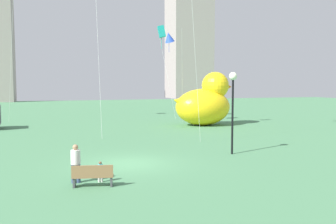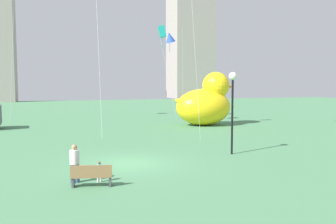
# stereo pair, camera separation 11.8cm
# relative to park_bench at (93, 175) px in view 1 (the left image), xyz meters

# --- Properties ---
(ground_plane) EXTENTS (140.00, 140.00, 0.00)m
(ground_plane) POSITION_rel_park_bench_xyz_m (2.23, 3.65, -0.47)
(ground_plane) COLOR #498056
(park_bench) EXTENTS (1.67, 0.75, 0.90)m
(park_bench) POSITION_rel_park_bench_xyz_m (0.00, 0.00, 0.00)
(park_bench) COLOR olive
(park_bench) RESTS_ON ground
(person_adult) EXTENTS (0.39, 0.39, 1.60)m
(person_adult) POSITION_rel_park_bench_xyz_m (-0.60, 0.84, 0.41)
(person_adult) COLOR #38476B
(person_adult) RESTS_ON ground
(person_child) EXTENTS (0.22, 0.22, 0.88)m
(person_child) POSITION_rel_park_bench_xyz_m (0.37, 0.61, 0.01)
(person_child) COLOR silver
(person_child) RESTS_ON ground
(giant_inflatable_duck) EXTENTS (6.27, 4.03, 5.20)m
(giant_inflatable_duck) POSITION_rel_park_bench_xyz_m (12.60, 18.01, 1.74)
(giant_inflatable_duck) COLOR yellow
(giant_inflatable_duck) RESTS_ON ground
(lamppost) EXTENTS (0.46, 0.46, 4.74)m
(lamppost) POSITION_rel_park_bench_xyz_m (8.39, 4.32, 3.12)
(lamppost) COLOR black
(lamppost) RESTS_ON ground
(city_skyline) EXTENTS (80.84, 14.92, 38.12)m
(city_skyline) POSITION_rel_park_bench_xyz_m (-1.66, 76.71, 15.60)
(city_skyline) COLOR slate
(city_skyline) RESTS_ON ground
(kite_teal) EXTENTS (3.12, 3.84, 9.77)m
(kite_teal) POSITION_rel_park_bench_xyz_m (8.85, 20.14, 8.64)
(kite_teal) COLOR silver
(kite_teal) RESTS_ON ground
(kite_blue) EXTENTS (2.18, 2.14, 10.04)m
(kite_blue) POSITION_rel_park_bench_xyz_m (11.26, 25.33, 8.84)
(kite_blue) COLOR silver
(kite_blue) RESTS_ON ground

